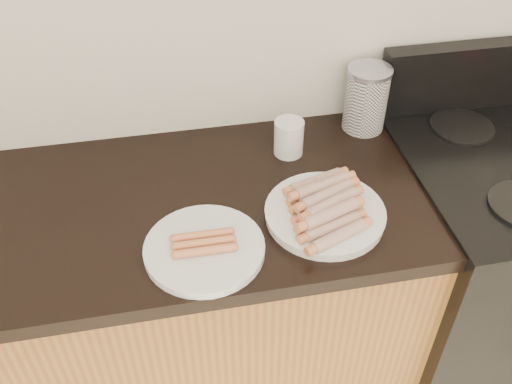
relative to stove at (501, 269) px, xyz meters
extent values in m
cube|color=olive|center=(-1.48, 0.01, -0.03)|extent=(2.20, 0.59, 0.86)
cube|color=black|center=(0.00, 0.00, -0.01)|extent=(0.76, 0.65, 0.90)
cube|color=black|center=(0.00, 0.28, 0.55)|extent=(0.76, 0.06, 0.20)
cylinder|color=black|center=(-0.17, 0.17, 0.46)|extent=(0.18, 0.18, 0.01)
cylinder|color=white|center=(-0.66, -0.10, 0.45)|extent=(0.37, 0.37, 0.02)
cylinder|color=white|center=(-0.95, -0.16, 0.45)|extent=(0.31, 0.31, 0.02)
cylinder|color=brown|center=(-0.66, -0.20, 0.48)|extent=(0.14, 0.07, 0.03)
cylinder|color=brown|center=(-0.66, -0.17, 0.48)|extent=(0.14, 0.07, 0.03)
cylinder|color=brown|center=(-0.66, -0.14, 0.48)|extent=(0.14, 0.07, 0.03)
cylinder|color=brown|center=(-0.66, -0.10, 0.48)|extent=(0.14, 0.07, 0.03)
cylinder|color=brown|center=(-0.66, -0.07, 0.48)|extent=(0.14, 0.07, 0.03)
cylinder|color=brown|center=(-0.66, -0.04, 0.48)|extent=(0.14, 0.07, 0.03)
cylinder|color=brown|center=(-0.66, -0.01, 0.48)|extent=(0.14, 0.07, 0.03)
cylinder|color=brown|center=(-0.66, -0.15, 0.50)|extent=(0.14, 0.07, 0.03)
cylinder|color=brown|center=(-0.66, -0.12, 0.50)|extent=(0.14, 0.07, 0.03)
cylinder|color=brown|center=(-0.66, -0.09, 0.50)|extent=(0.14, 0.07, 0.03)
cylinder|color=brown|center=(-0.66, -0.05, 0.50)|extent=(0.14, 0.07, 0.03)
cylinder|color=#C26636|center=(-0.95, -0.18, 0.47)|extent=(0.13, 0.02, 0.02)
cylinder|color=#C26636|center=(-0.95, -0.16, 0.47)|extent=(0.13, 0.02, 0.02)
cylinder|color=#C26636|center=(-0.95, -0.13, 0.47)|extent=(0.13, 0.02, 0.02)
cylinder|color=white|center=(-0.44, 0.24, 0.53)|extent=(0.12, 0.12, 0.18)
cylinder|color=silver|center=(-0.44, 0.24, 0.63)|extent=(0.12, 0.12, 0.01)
cylinder|color=silver|center=(-0.68, 0.17, 0.49)|extent=(0.08, 0.08, 0.10)
camera|label=1|loc=(-1.00, -1.04, 1.39)|focal=40.00mm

